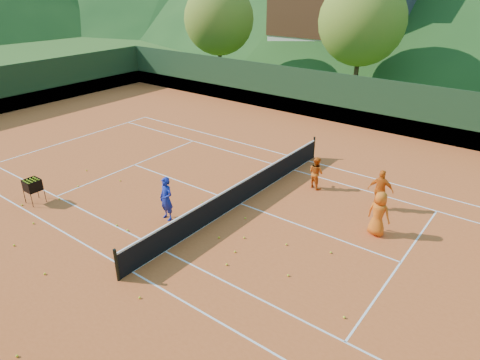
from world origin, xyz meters
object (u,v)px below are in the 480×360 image
Objects in this scene: coach at (166,199)px; student_c at (379,214)px; tennis_net at (240,192)px; student_a at (316,173)px; ball_hopper at (32,186)px; chalet_left at (345,5)px; student_b at (381,190)px.

coach is 7.54m from student_c.
student_c reaches higher than tennis_net.
ball_hopper is (-8.24, -7.98, 0.05)m from student_a.
tennis_net is (-1.67, -3.09, -0.20)m from student_a.
chalet_left reaches higher than student_a.
student_a is at bearing 61.68° from tennis_net.
ball_hopper is at bearing 24.38° from student_b.
coach is 0.14× the size of tennis_net.
chalet_left is at bearing -48.65° from student_a.
student_a is (3.11, 5.67, -0.14)m from coach.
student_a is 11.47m from ball_hopper.
ball_hopper is at bearing -149.58° from coach.
coach is 1.20× the size of student_a.
chalet_left is (-3.43, 34.88, 4.88)m from ball_hopper.
student_b is at bearing 33.01° from tennis_net.
student_b is 13.56m from ball_hopper.
coach reaches higher than ball_hopper.
coach is at bearing -75.28° from chalet_left.
ball_hopper is (-11.08, -7.82, -0.07)m from student_b.
student_c is at bearing 35.51° from coach.
chalet_left is (-10.00, 30.00, 5.13)m from tennis_net.
student_a is 29.74m from chalet_left.
ball_hopper is (-11.70, -6.00, -0.07)m from student_c.
chalet_left is at bearing 108.43° from tennis_net.
student_b is 31.09m from chalet_left.
student_b is 0.13× the size of tennis_net.
coach is 1.68× the size of ball_hopper.
student_b is (5.95, 5.51, -0.03)m from coach.
coach reaches higher than tennis_net.
chalet_left is at bearing -72.62° from student_b.
tennis_net is 12.07× the size of ball_hopper.
student_c is (0.62, -1.81, 0.01)m from student_b.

